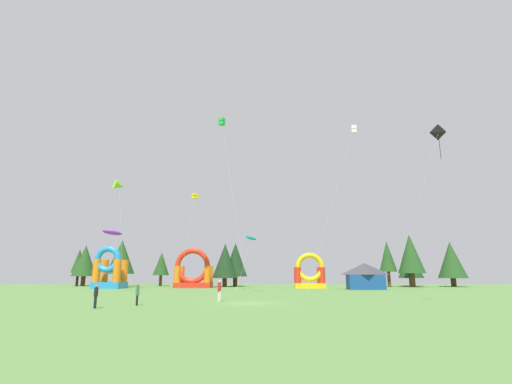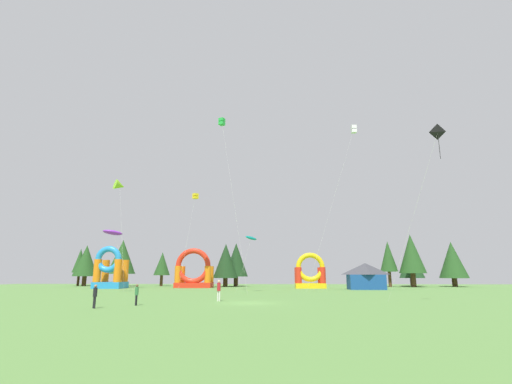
# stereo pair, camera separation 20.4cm
# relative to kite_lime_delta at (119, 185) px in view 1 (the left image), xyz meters

# --- Properties ---
(ground_plane) EXTENTS (120.00, 120.00, 0.00)m
(ground_plane) POSITION_rel_kite_lime_delta_xyz_m (22.35, -25.63, -16.17)
(ground_plane) COLOR #5B8C42
(kite_lime_delta) EXTENTS (4.89, 5.71, 17.15)m
(kite_lime_delta) POSITION_rel_kite_lime_delta_xyz_m (0.00, 0.00, 0.00)
(kite_lime_delta) COLOR #8CD826
(kite_lime_delta) RESTS_ON ground_plane
(kite_purple_parafoil) EXTENTS (4.45, 2.00, 8.34)m
(kite_purple_parafoil) POSITION_rel_kite_lime_delta_xyz_m (2.95, -8.16, -8.40)
(kite_purple_parafoil) COLOR purple
(kite_purple_parafoil) RESTS_ON ground_plane
(kite_teal_parafoil) EXTENTS (2.82, 2.79, 7.58)m
(kite_teal_parafoil) POSITION_rel_kite_lime_delta_xyz_m (21.43, -6.41, -9.05)
(kite_teal_parafoil) COLOR #0C7F7A
(kite_teal_parafoil) RESTS_ON ground_plane
(kite_black_diamond) EXTENTS (4.08, 5.05, 14.03)m
(kite_black_diamond) POSITION_rel_kite_lime_delta_xyz_m (37.76, -28.33, -2.75)
(kite_black_diamond) COLOR black
(kite_black_diamond) RESTS_ON ground_plane
(kite_white_box) EXTENTS (8.01, 0.74, 23.81)m
(kite_white_box) POSITION_rel_kite_lime_delta_xyz_m (36.47, -4.82, 7.00)
(kite_white_box) COLOR white
(kite_white_box) RESTS_ON ground_plane
(kite_green_box) EXTENTS (4.11, 2.18, 22.63)m
(kite_green_box) POSITION_rel_kite_lime_delta_xyz_m (17.75, -10.95, 5.91)
(kite_green_box) COLOR green
(kite_green_box) RESTS_ON ground_plane
(kite_yellow_box) EXTENTS (2.23, 2.39, 15.04)m
(kite_yellow_box) POSITION_rel_kite_lime_delta_xyz_m (12.00, 1.30, -1.59)
(kite_yellow_box) COLOR yellow
(kite_yellow_box) RESTS_ON ground_plane
(person_far_side) EXTENTS (0.39, 0.39, 1.62)m
(person_far_side) POSITION_rel_kite_lime_delta_xyz_m (11.82, -30.99, -15.21)
(person_far_side) COLOR black
(person_far_side) RESTS_ON ground_plane
(person_near_camera) EXTENTS (0.42, 0.42, 1.81)m
(person_near_camera) POSITION_rel_kite_lime_delta_xyz_m (19.51, -23.59, -15.09)
(person_near_camera) COLOR silver
(person_near_camera) RESTS_ON ground_plane
(person_midfield) EXTENTS (0.27, 0.27, 1.57)m
(person_midfield) POSITION_rel_kite_lime_delta_xyz_m (13.87, -28.44, -15.24)
(person_midfield) COLOR black
(person_midfield) RESTS_ON ground_plane
(inflatable_yellow_castle) EXTENTS (6.36, 4.09, 6.78)m
(inflatable_yellow_castle) POSITION_rel_kite_lime_delta_xyz_m (10.51, 9.41, -13.78)
(inflatable_yellow_castle) COLOR red
(inflatable_yellow_castle) RESTS_ON ground_plane
(inflatable_orange_dome) EXTENTS (4.61, 4.34, 6.90)m
(inflatable_orange_dome) POSITION_rel_kite_lime_delta_xyz_m (-2.78, 5.52, -13.54)
(inflatable_orange_dome) COLOR #268CD8
(inflatable_orange_dome) RESTS_ON ground_plane
(inflatable_blue_arch) EXTENTS (5.00, 3.66, 5.85)m
(inflatable_blue_arch) POSITION_rel_kite_lime_delta_xyz_m (30.65, 7.52, -14.06)
(inflatable_blue_arch) COLOR yellow
(inflatable_blue_arch) RESTS_ON ground_plane
(festival_tent) EXTENTS (5.41, 3.14, 4.01)m
(festival_tent) POSITION_rel_kite_lime_delta_xyz_m (38.75, 2.67, -14.16)
(festival_tent) COLOR #19478C
(festival_tent) RESTS_ON ground_plane
(tree_row_0) EXTENTS (2.78, 2.78, 7.44)m
(tree_row_0) POSITION_rel_kite_lime_delta_xyz_m (-15.14, 19.38, -11.20)
(tree_row_0) COLOR #4C331E
(tree_row_0) RESTS_ON ground_plane
(tree_row_1) EXTENTS (4.76, 4.76, 8.10)m
(tree_row_1) POSITION_rel_kite_lime_delta_xyz_m (-13.48, 18.52, -11.20)
(tree_row_1) COLOR #4C331E
(tree_row_1) RESTS_ON ground_plane
(tree_row_2) EXTENTS (5.31, 5.31, 8.93)m
(tree_row_2) POSITION_rel_kite_lime_delta_xyz_m (-5.14, 16.20, -10.57)
(tree_row_2) COLOR #4C331E
(tree_row_2) RESTS_ON ground_plane
(tree_row_3) EXTENTS (3.24, 3.24, 6.63)m
(tree_row_3) POSITION_rel_kite_lime_delta_xyz_m (2.11, 18.81, -11.85)
(tree_row_3) COLOR #4C331E
(tree_row_3) RESTS_ON ground_plane
(tree_row_4) EXTENTS (4.71, 4.71, 8.05)m
(tree_row_4) POSITION_rel_kite_lime_delta_xyz_m (15.44, 14.92, -11.37)
(tree_row_4) COLOR #4C331E
(tree_row_4) RESTS_ON ground_plane
(tree_row_5) EXTENTS (4.65, 4.65, 8.31)m
(tree_row_5) POSITION_rel_kite_lime_delta_xyz_m (17.23, 17.06, -11.12)
(tree_row_5) COLOR #4C331E
(tree_row_5) RESTS_ON ground_plane
(tree_row_6) EXTENTS (3.22, 3.22, 8.44)m
(tree_row_6) POSITION_rel_kite_lime_delta_xyz_m (46.20, 15.30, -10.62)
(tree_row_6) COLOR #4C331E
(tree_row_6) RESTS_ON ground_plane
(tree_row_7) EXTENTS (4.83, 4.83, 9.65)m
(tree_row_7) POSITION_rel_kite_lime_delta_xyz_m (50.21, 14.39, -10.16)
(tree_row_7) COLOR #4C331E
(tree_row_7) RESTS_ON ground_plane
(tree_row_8) EXTENTS (4.83, 4.83, 7.49)m
(tree_row_8) POSITION_rel_kite_lime_delta_xyz_m (52.00, 19.99, -11.67)
(tree_row_8) COLOR #4C331E
(tree_row_8) RESTS_ON ground_plane
(tree_row_9) EXTENTS (5.23, 5.23, 8.42)m
(tree_row_9) POSITION_rel_kite_lime_delta_xyz_m (58.67, 16.76, -11.20)
(tree_row_9) COLOR #4C331E
(tree_row_9) RESTS_ON ground_plane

